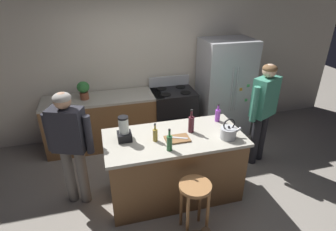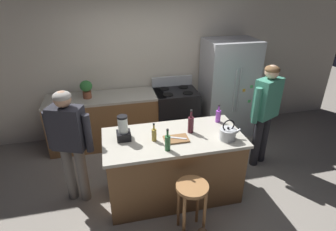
{
  "view_description": "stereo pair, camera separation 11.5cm",
  "coord_description": "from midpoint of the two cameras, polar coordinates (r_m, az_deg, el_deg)",
  "views": [
    {
      "loc": [
        -0.85,
        -2.83,
        2.67
      ],
      "look_at": [
        0.0,
        0.3,
        1.06
      ],
      "focal_mm": 29.06,
      "sensor_mm": 36.0,
      "label": 1
    },
    {
      "loc": [
        -0.73,
        -2.85,
        2.67
      ],
      "look_at": [
        0.0,
        0.3,
        1.06
      ],
      "focal_mm": 29.06,
      "sensor_mm": 36.0,
      "label": 2
    }
  ],
  "objects": [
    {
      "name": "person_by_sink_right",
      "position": [
        4.31,
        18.7,
        1.91
      ],
      "size": [
        0.57,
        0.37,
        1.63
      ],
      "color": "#26262B",
      "rests_on": "ground_plane"
    },
    {
      "name": "blender_appliance",
      "position": [
        3.34,
        -10.18,
        -3.11
      ],
      "size": [
        0.17,
        0.17,
        0.32
      ],
      "color": "black",
      "rests_on": "kitchen_island"
    },
    {
      "name": "tea_kettle",
      "position": [
        3.43,
        11.62,
        -3.5
      ],
      "size": [
        0.28,
        0.2,
        0.27
      ],
      "color": "#B7BABF",
      "rests_on": "kitchen_island"
    },
    {
      "name": "person_by_island_left",
      "position": [
        3.53,
        -20.83,
        -4.86
      ],
      "size": [
        0.58,
        0.35,
        1.56
      ],
      "color": "#66605B",
      "rests_on": "ground_plane"
    },
    {
      "name": "back_wall",
      "position": [
        5.03,
        -5.67,
        11.03
      ],
      "size": [
        8.0,
        0.1,
        2.7
      ],
      "primitive_type": "cube",
      "color": "beige",
      "rests_on": "ground_plane"
    },
    {
      "name": "ground_plane",
      "position": [
        3.98,
        0.31,
        -15.8
      ],
      "size": [
        14.0,
        14.0,
        0.0
      ],
      "primitive_type": "plane",
      "color": "gray"
    },
    {
      "name": "chef_knife",
      "position": [
        3.36,
        1.31,
        -4.7
      ],
      "size": [
        0.21,
        0.12,
        0.01
      ],
      "primitive_type": "cube",
      "rotation": [
        0.0,
        0.0,
        -0.43
      ],
      "color": "#B7BABF",
      "rests_on": "cutting_board"
    },
    {
      "name": "bottle_vinegar",
      "position": [
        3.3,
        -3.7,
        -4.05
      ],
      "size": [
        0.06,
        0.06,
        0.24
      ],
      "color": "olive",
      "rests_on": "kitchen_island"
    },
    {
      "name": "stove_range",
      "position": [
        5.04,
        0.41,
        0.45
      ],
      "size": [
        0.76,
        0.65,
        1.09
      ],
      "color": "black",
      "rests_on": "ground_plane"
    },
    {
      "name": "bottle_soda",
      "position": [
        3.81,
        9.53,
        0.11
      ],
      "size": [
        0.07,
        0.07,
        0.26
      ],
      "color": "purple",
      "rests_on": "kitchen_island"
    },
    {
      "name": "bottle_olive_oil",
      "position": [
        3.12,
        -0.76,
        -5.7
      ],
      "size": [
        0.07,
        0.07,
        0.28
      ],
      "color": "#2D6638",
      "rests_on": "kitchen_island"
    },
    {
      "name": "potted_plant",
      "position": [
        4.68,
        -18.0,
        5.27
      ],
      "size": [
        0.2,
        0.2,
        0.3
      ],
      "color": "brown",
      "rests_on": "back_counter_run"
    },
    {
      "name": "refrigerator",
      "position": [
        5.18,
        11.09,
        5.75
      ],
      "size": [
        0.9,
        0.73,
        1.78
      ],
      "color": "#B7BABF",
      "rests_on": "ground_plane"
    },
    {
      "name": "back_counter_run",
      "position": [
        4.92,
        -13.6,
        -1.18
      ],
      "size": [
        2.0,
        0.64,
        0.91
      ],
      "color": "brown",
      "rests_on": "ground_plane"
    },
    {
      "name": "kitchen_island",
      "position": [
        3.68,
        0.33,
        -10.5
      ],
      "size": [
        1.76,
        0.86,
        0.91
      ],
      "color": "brown",
      "rests_on": "ground_plane"
    },
    {
      "name": "bar_stool",
      "position": [
        3.15,
        4.55,
        -16.45
      ],
      "size": [
        0.36,
        0.36,
        0.69
      ],
      "color": "#9E6B3D",
      "rests_on": "ground_plane"
    },
    {
      "name": "bottle_wine",
      "position": [
        3.48,
        3.95,
        -1.75
      ],
      "size": [
        0.08,
        0.08,
        0.32
      ],
      "color": "#471923",
      "rests_on": "kitchen_island"
    },
    {
      "name": "cutting_board",
      "position": [
        3.36,
        0.98,
        -4.93
      ],
      "size": [
        0.3,
        0.2,
        0.02
      ],
      "primitive_type": "cube",
      "color": "brown",
      "rests_on": "kitchen_island"
    }
  ]
}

